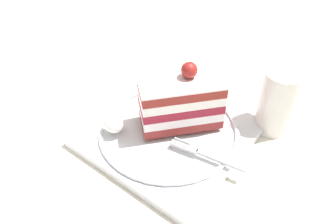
# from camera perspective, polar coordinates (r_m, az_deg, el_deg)

# --- Properties ---
(ground_plane) EXTENTS (2.40, 2.40, 0.00)m
(ground_plane) POSITION_cam_1_polar(r_m,az_deg,el_deg) (0.53, -0.39, -4.56)
(ground_plane) COLOR silver
(dessert_plate) EXTENTS (0.28, 0.28, 0.02)m
(dessert_plate) POSITION_cam_1_polar(r_m,az_deg,el_deg) (0.53, 0.00, -3.34)
(dessert_plate) COLOR white
(dessert_plate) RESTS_ON ground_plane
(cake_slice) EXTENTS (0.14, 0.11, 0.10)m
(cake_slice) POSITION_cam_1_polar(r_m,az_deg,el_deg) (0.51, 1.84, 2.12)
(cake_slice) COLOR maroon
(cake_slice) RESTS_ON dessert_plate
(whipped_cream_dollop) EXTENTS (0.03, 0.03, 0.03)m
(whipped_cream_dollop) POSITION_cam_1_polar(r_m,az_deg,el_deg) (0.51, -9.18, -1.90)
(whipped_cream_dollop) COLOR white
(whipped_cream_dollop) RESTS_ON dessert_plate
(fork) EXTENTS (0.05, 0.11, 0.00)m
(fork) POSITION_cam_1_polar(r_m,az_deg,el_deg) (0.48, 6.28, -7.22)
(fork) COLOR silver
(fork) RESTS_ON dessert_plate
(drink_glass_near) EXTENTS (0.06, 0.06, 0.11)m
(drink_glass_near) POSITION_cam_1_polar(r_m,az_deg,el_deg) (0.55, 18.18, 1.33)
(drink_glass_near) COLOR white
(drink_glass_near) RESTS_ON ground_plane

